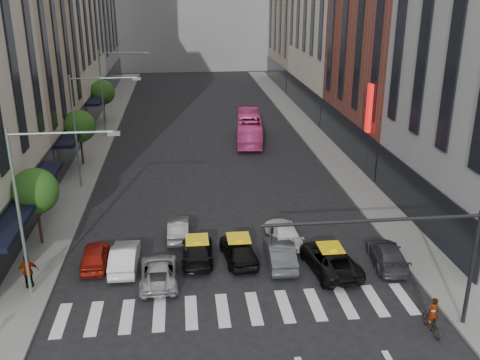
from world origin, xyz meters
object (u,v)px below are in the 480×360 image
object	(u,v)px
bus	(249,127)
taxi_center	(239,249)
car_red	(95,256)
motorcycle	(431,323)
taxi_left	(197,250)
streetlamp_near	(36,191)
streetlamp_far	(110,81)
streetlamp_mid	(86,117)
car_white_front	(125,257)
pedestrian_far	(28,271)

from	to	relation	value
bus	taxi_center	bearing A→B (deg)	87.76
car_red	taxi_center	size ratio (longest dim) A/B	0.88
motorcycle	taxi_left	bearing A→B (deg)	-39.97
streetlamp_near	streetlamp_far	bearing A→B (deg)	90.00
streetlamp_mid	car_white_front	xyz separation A→B (m)	(3.75, -13.56, -5.20)
streetlamp_near	taxi_center	world-z (taller)	streetlamp_near
car_red	streetlamp_far	bearing A→B (deg)	-88.01
streetlamp_near	pedestrian_far	xyz separation A→B (m)	(-1.15, 0.62, -4.80)
motorcycle	bus	bearing A→B (deg)	-84.87
streetlamp_near	bus	size ratio (longest dim) A/B	0.87
streetlamp_far	car_red	bearing A→B (deg)	-86.08
car_red	bus	world-z (taller)	bus
car_white_front	taxi_left	world-z (taller)	car_white_front
streetlamp_near	pedestrian_far	distance (m)	4.97
streetlamp_mid	car_white_front	bearing A→B (deg)	-74.54
streetlamp_near	streetlamp_mid	xyz separation A→B (m)	(0.00, 16.00, 0.00)
streetlamp_mid	streetlamp_far	world-z (taller)	same
bus	taxi_left	bearing A→B (deg)	82.36
taxi_center	motorcycle	size ratio (longest dim) A/B	2.43
taxi_left	bus	distance (m)	26.22
pedestrian_far	motorcycle	bearing A→B (deg)	149.98
taxi_center	car_white_front	bearing A→B (deg)	-5.65
bus	motorcycle	bearing A→B (deg)	103.87
taxi_center	motorcycle	distance (m)	11.52
taxi_center	motorcycle	xyz separation A→B (m)	(8.33, -7.95, -0.27)
car_red	motorcycle	distance (m)	18.68
streetlamp_far	bus	distance (m)	15.46
taxi_center	bus	size ratio (longest dim) A/B	0.42
car_white_front	streetlamp_far	bearing A→B (deg)	-81.93
streetlamp_near	taxi_left	bearing A→B (deg)	20.32
streetlamp_mid	bus	size ratio (longest dim) A/B	0.87
car_red	bus	bearing A→B (deg)	-117.83
streetlamp_mid	taxi_center	world-z (taller)	streetlamp_mid
streetlamp_mid	motorcycle	bearing A→B (deg)	-48.75
taxi_center	car_red	bearing A→B (deg)	-9.13
streetlamp_mid	pedestrian_far	size ratio (longest dim) A/B	4.71
car_red	pedestrian_far	distance (m)	3.92
car_white_front	taxi_center	size ratio (longest dim) A/B	0.99
streetlamp_far	taxi_left	bearing A→B (deg)	-74.66
pedestrian_far	car_white_front	bearing A→B (deg)	-172.87
car_red	streetlamp_near	bearing A→B (deg)	53.70
bus	car_red	bearing A→B (deg)	70.56
taxi_left	pedestrian_far	world-z (taller)	pedestrian_far
car_red	car_white_front	xyz separation A→B (m)	(1.75, -0.48, 0.06)
taxi_center	pedestrian_far	size ratio (longest dim) A/B	2.26
car_red	bus	distance (m)	28.31
taxi_left	bus	xyz separation A→B (m)	(6.38, 25.42, 0.78)
taxi_left	taxi_center	xyz separation A→B (m)	(2.44, -0.37, 0.07)
streetlamp_near	taxi_left	world-z (taller)	streetlamp_near
streetlamp_mid	car_red	bearing A→B (deg)	-81.33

